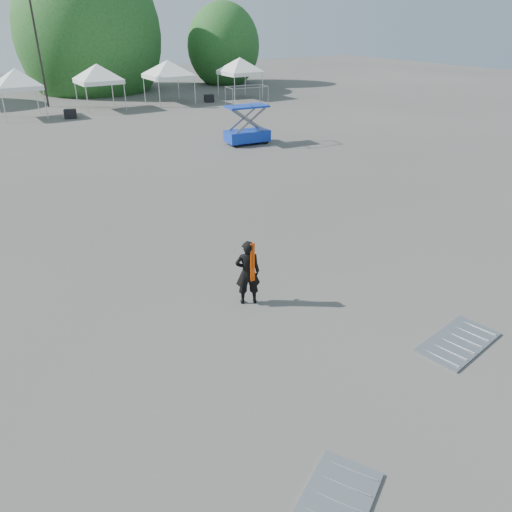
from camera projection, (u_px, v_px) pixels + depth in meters
ground at (204, 277)px, 14.07m from camera, size 120.00×120.00×0.00m
light_pole_east at (35, 31)px, 37.17m from camera, size 0.60×0.25×9.80m
tree_mid_e at (89, 36)px, 45.68m from camera, size 5.12×5.12×7.79m
tree_far_e at (223, 46)px, 51.12m from camera, size 3.84×3.84×5.84m
tent_e at (15, 72)px, 34.10m from camera, size 4.02×4.02×3.88m
tent_f at (97, 67)px, 37.08m from camera, size 4.31×4.31×3.88m
tent_g at (167, 64)px, 39.85m from camera, size 4.65×4.65×3.88m
tent_h at (240, 61)px, 42.28m from camera, size 4.23×4.23×3.88m
man at (248, 272)px, 12.49m from camera, size 0.74×0.64×1.73m
scissor_lift at (247, 116)px, 27.72m from camera, size 2.55×1.49×3.13m
barrier_left at (332, 510)px, 7.46m from camera, size 2.24×1.82×0.06m
barrier_mid at (458, 342)px, 11.26m from camera, size 2.20×1.33×0.07m
crate_mid at (70, 114)px, 35.10m from camera, size 0.96×0.86×0.62m
crate_east at (209, 98)px, 41.54m from camera, size 0.91×0.80×0.60m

